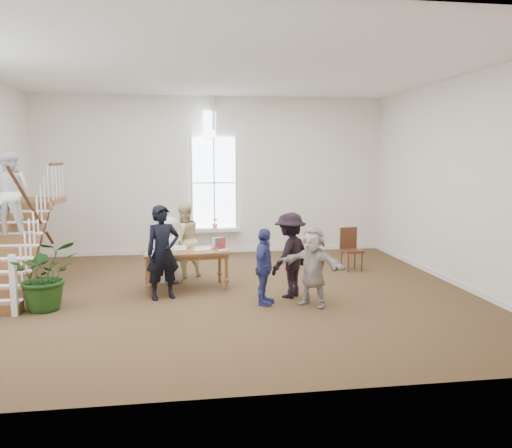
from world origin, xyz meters
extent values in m
plane|color=#4A331D|center=(0.00, 0.00, 0.00)|extent=(10.00, 10.00, 0.00)
plane|color=white|center=(0.00, 4.50, 2.25)|extent=(10.00, 0.00, 10.00)
plane|color=white|center=(0.00, -4.50, 2.25)|extent=(10.00, 0.00, 10.00)
plane|color=white|center=(5.00, 0.00, 2.25)|extent=(0.00, 9.00, 9.00)
plane|color=white|center=(0.00, 0.00, 4.50)|extent=(10.00, 10.00, 0.00)
cube|color=white|center=(0.00, 4.32, 0.70)|extent=(1.45, 0.28, 0.10)
plane|color=white|center=(0.00, 4.44, 2.05)|extent=(2.60, 0.00, 2.60)
plane|color=white|center=(0.00, 4.44, 3.65)|extent=(0.60, 0.60, 0.85)
cube|color=white|center=(0.00, 4.47, 0.06)|extent=(10.00, 0.04, 0.12)
imported|color=pink|center=(0.00, 4.29, 0.90)|extent=(0.17, 0.17, 0.30)
cube|color=brown|center=(-4.35, 0.10, 0.70)|extent=(1.10, 0.30, 0.20)
cube|color=brown|center=(-4.35, 0.40, 0.90)|extent=(1.10, 0.30, 0.20)
cube|color=brown|center=(-4.35, 0.70, 1.10)|extent=(1.10, 0.30, 0.20)
cube|color=brown|center=(-4.35, 1.00, 1.30)|extent=(1.10, 0.30, 0.20)
cube|color=brown|center=(-4.35, 1.30, 1.50)|extent=(1.10, 0.30, 0.20)
cube|color=brown|center=(-4.35, 1.60, 1.70)|extent=(1.10, 0.30, 0.20)
cube|color=brown|center=(-4.35, 2.50, 1.74)|extent=(1.10, 1.20, 0.12)
cube|color=white|center=(-3.86, -0.95, 0.55)|extent=(0.10, 0.10, 1.10)
cylinder|color=#39210F|center=(-3.85, 0.40, 1.75)|extent=(0.07, 2.74, 1.86)
imported|color=silver|center=(-4.35, 0.70, 2.06)|extent=(0.94, 0.79, 1.72)
cube|color=brown|center=(-0.85, 0.44, 0.81)|extent=(1.89, 1.12, 0.05)
cube|color=brown|center=(-0.85, 0.44, 0.74)|extent=(1.75, 0.98, 0.10)
cylinder|color=brown|center=(-1.59, -0.01, 0.39)|extent=(0.07, 0.07, 0.79)
cylinder|color=brown|center=(-0.02, 0.20, 0.39)|extent=(0.07, 0.07, 0.79)
cylinder|color=brown|center=(-1.68, 0.68, 0.39)|extent=(0.07, 0.07, 0.79)
cylinder|color=brown|center=(-0.11, 0.89, 0.39)|extent=(0.07, 0.07, 0.79)
cube|color=silver|center=(-1.46, 0.26, 0.85)|extent=(0.32, 0.33, 0.03)
cube|color=beige|center=(-0.95, 0.56, 0.85)|extent=(0.24, 0.30, 0.03)
cube|color=tan|center=(-0.08, 0.26, 0.85)|extent=(0.29, 0.27, 0.02)
cube|color=silver|center=(-0.46, 0.30, 0.86)|extent=(0.21, 0.22, 0.04)
cube|color=#4C5972|center=(-1.49, 0.68, 0.86)|extent=(0.28, 0.33, 0.04)
cube|color=maroon|center=(-0.92, 0.73, 0.85)|extent=(0.33, 0.34, 0.02)
cube|color=white|center=(-1.55, 0.07, 0.86)|extent=(0.21, 0.31, 0.04)
cube|color=#BFB299|center=(-1.02, 0.44, 0.85)|extent=(0.29, 0.30, 0.03)
cube|color=silver|center=(-1.38, 0.34, 0.86)|extent=(0.26, 0.31, 0.04)
cube|color=beige|center=(-0.44, 0.43, 0.85)|extent=(0.29, 0.33, 0.03)
cube|color=tan|center=(-1.31, 0.13, 0.85)|extent=(0.30, 0.32, 0.03)
cube|color=silver|center=(-1.11, 0.67, 0.86)|extent=(0.20, 0.29, 0.05)
cube|color=#4C5972|center=(-1.22, 0.70, 0.86)|extent=(0.21, 0.24, 0.05)
cube|color=maroon|center=(-0.22, 0.58, 0.85)|extent=(0.23, 0.29, 0.02)
cube|color=white|center=(-0.61, 0.34, 0.85)|extent=(0.19, 0.21, 0.03)
cube|color=#BFB299|center=(-0.96, 0.72, 0.86)|extent=(0.25, 0.22, 0.04)
imported|color=black|center=(-1.30, -0.21, 0.93)|extent=(0.79, 0.65, 1.86)
imported|color=silver|center=(-1.20, 1.04, 0.75)|extent=(0.86, 0.75, 1.49)
imported|color=#DACB88|center=(-0.90, 1.54, 0.88)|extent=(1.06, 0.97, 1.76)
imported|color=navy|center=(0.59, -0.89, 0.73)|extent=(0.67, 0.93, 1.46)
imported|color=black|center=(1.19, -0.44, 0.85)|extent=(1.21, 1.23, 1.70)
imported|color=#B6ABA4|center=(1.49, -1.09, 0.75)|extent=(1.33, 1.27, 1.51)
imported|color=#1A3A12|center=(-3.40, -0.63, 0.65)|extent=(1.43, 1.34, 1.30)
cube|color=#39210F|center=(3.21, 1.66, 0.49)|extent=(0.51, 0.51, 0.05)
cube|color=#39210F|center=(3.18, 1.86, 0.78)|extent=(0.46, 0.10, 0.54)
cylinder|color=#39210F|center=(3.05, 1.45, 0.24)|extent=(0.04, 0.04, 0.48)
cylinder|color=#39210F|center=(3.42, 1.50, 0.24)|extent=(0.04, 0.04, 0.48)
cylinder|color=#39210F|center=(3.00, 1.82, 0.24)|extent=(0.04, 0.04, 0.48)
cylinder|color=#39210F|center=(3.37, 1.87, 0.24)|extent=(0.04, 0.04, 0.48)
camera|label=1|loc=(-0.89, -9.97, 2.78)|focal=35.00mm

